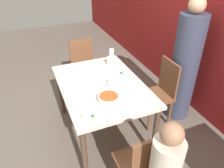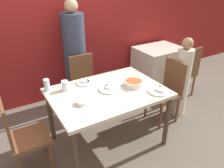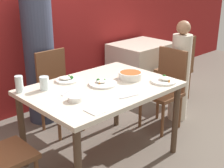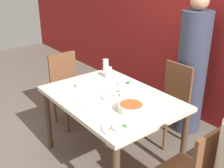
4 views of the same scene
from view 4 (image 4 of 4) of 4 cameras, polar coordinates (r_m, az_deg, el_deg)
ground_plane at (r=3.19m, az=-0.17°, el=-15.08°), size 10.00×10.00×0.00m
wall_back at (r=3.69m, az=19.42°, el=12.21°), size 10.00×0.06×2.70m
dining_table at (r=2.81m, az=-0.18°, el=-4.08°), size 1.34×0.96×0.77m
chair_adult_spot at (r=3.37m, az=11.73°, el=-3.36°), size 0.40×0.40×0.93m
chair_empty_left at (r=3.70m, az=-8.96°, el=-0.64°), size 0.40×0.40×0.93m
person_adult at (r=3.51m, az=15.84°, el=2.53°), size 0.35×0.35×1.70m
bowl_curry at (r=2.50m, az=3.85°, el=-4.76°), size 0.23×0.23×0.07m
plate_rice_adult at (r=3.06m, az=3.27°, el=0.30°), size 0.23×0.23×0.05m
plate_rice_child at (r=2.24m, az=1.19°, el=-8.90°), size 0.24×0.24×0.06m
plate_noodles at (r=2.75m, az=0.71°, el=-2.42°), size 0.26×0.26×0.05m
bowl_rice_small at (r=2.99m, az=-6.19°, el=-0.19°), size 0.13×0.13×0.04m
glass_water_tall at (r=3.41m, az=-1.29°, el=3.85°), size 0.07×0.07×0.15m
glass_water_short at (r=3.22m, az=-0.75°, el=2.39°), size 0.08×0.08×0.12m
napkin_folded at (r=2.89m, az=-10.64°, el=-1.76°), size 0.14×0.14×0.01m
fork_steel at (r=2.60m, az=-6.36°, el=-4.49°), size 0.18×0.06×0.01m
spoon_steel at (r=3.05m, az=-2.54°, el=-0.00°), size 0.18×0.08×0.01m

